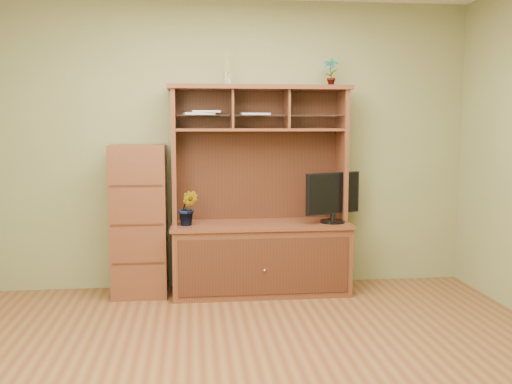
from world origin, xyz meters
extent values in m
cube|color=brown|center=(0.00, 0.00, -0.01)|extent=(4.50, 4.00, 0.02)
cube|color=olive|center=(0.00, 2.01, 1.35)|extent=(4.50, 0.02, 2.70)
cube|color=olive|center=(0.00, -2.01, 1.35)|extent=(4.50, 0.02, 2.70)
cube|color=#4E2616|center=(0.21, 1.71, 0.31)|extent=(1.60, 0.55, 0.62)
cube|color=black|center=(0.21, 1.42, 0.31)|extent=(1.50, 0.01, 0.50)
sphere|color=silver|center=(0.21, 1.41, 0.28)|extent=(0.02, 0.02, 0.02)
cube|color=#4E2616|center=(0.21, 1.71, 0.64)|extent=(1.64, 0.59, 0.03)
cube|color=#4E2616|center=(-0.57, 1.80, 1.27)|extent=(0.04, 0.35, 1.25)
cube|color=#4E2616|center=(0.99, 1.80, 1.27)|extent=(0.04, 0.35, 1.25)
cube|color=black|center=(0.21, 1.97, 1.27)|extent=(1.52, 0.02, 1.25)
cube|color=#4E2616|center=(0.21, 1.80, 1.88)|extent=(1.66, 0.40, 0.04)
cube|color=#4E2616|center=(0.21, 1.80, 1.50)|extent=(1.52, 0.32, 0.02)
cube|color=#4E2616|center=(-0.04, 1.80, 1.69)|extent=(0.02, 0.31, 0.35)
cube|color=#4E2616|center=(0.47, 1.80, 1.69)|extent=(0.02, 0.31, 0.35)
cube|color=silver|center=(0.21, 1.79, 1.63)|extent=(1.50, 0.27, 0.01)
cylinder|color=black|center=(0.87, 1.65, 0.66)|extent=(0.22, 0.22, 0.02)
cylinder|color=black|center=(0.87, 1.65, 0.71)|extent=(0.04, 0.04, 0.07)
cube|color=black|center=(0.87, 1.65, 0.92)|extent=(0.55, 0.28, 0.38)
imported|color=#2C581E|center=(-0.45, 1.65, 0.81)|extent=(0.20, 0.17, 0.32)
imported|color=#2C6122|center=(0.87, 1.80, 2.03)|extent=(0.16, 0.13, 0.26)
cylinder|color=silver|center=(-0.08, 1.80, 1.96)|extent=(0.06, 0.06, 0.11)
cylinder|color=tan|center=(-0.08, 1.80, 2.11)|extent=(0.04, 0.04, 0.20)
cube|color=#B5B4BA|center=(-0.34, 1.80, 1.64)|extent=(0.30, 0.25, 0.02)
cube|color=#B5B4BA|center=(-0.27, 1.80, 1.66)|extent=(0.26, 0.20, 0.02)
cube|color=#B5B4BA|center=(0.16, 1.80, 1.64)|extent=(0.28, 0.23, 0.02)
cube|color=#4E2616|center=(-0.89, 1.76, 0.68)|extent=(0.49, 0.44, 1.37)
cube|color=black|center=(-0.89, 1.54, 0.34)|extent=(0.45, 0.01, 0.02)
cube|color=black|center=(-0.89, 1.54, 0.68)|extent=(0.45, 0.01, 0.01)
cube|color=black|center=(-0.89, 1.54, 1.03)|extent=(0.45, 0.01, 0.02)
camera|label=1|loc=(-0.41, -3.42, 1.54)|focal=40.00mm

